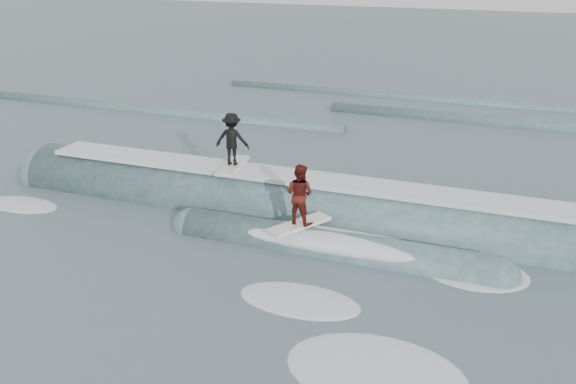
% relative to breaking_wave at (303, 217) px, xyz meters
% --- Properties ---
extents(ground, '(160.00, 160.00, 0.00)m').
position_rel_breaking_wave_xyz_m(ground, '(-0.26, -3.75, -0.04)').
color(ground, '#425660').
rests_on(ground, ground).
extents(breaking_wave, '(22.20, 4.01, 2.46)m').
position_rel_breaking_wave_xyz_m(breaking_wave, '(0.00, 0.00, 0.00)').
color(breaking_wave, '#345558').
rests_on(breaking_wave, ground).
extents(surfer_black, '(1.19, 2.05, 1.80)m').
position_rel_breaking_wave_xyz_m(surfer_black, '(-2.58, 0.32, 2.14)').
color(surfer_black, silver).
rests_on(surfer_black, ground).
extents(surfer_red, '(1.45, 2.02, 1.85)m').
position_rel_breaking_wave_xyz_m(surfer_red, '(0.55, -1.88, 1.45)').
color(surfer_red, white).
rests_on(surfer_red, ground).
extents(whitewater, '(17.07, 7.08, 0.10)m').
position_rel_breaking_wave_xyz_m(whitewater, '(1.61, -4.39, -0.04)').
color(whitewater, white).
rests_on(whitewater, ground).
extents(far_swells, '(42.20, 8.65, 0.80)m').
position_rel_breaking_wave_xyz_m(far_swells, '(-1.01, 13.90, -0.04)').
color(far_swells, '#345558').
rests_on(far_swells, ground).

